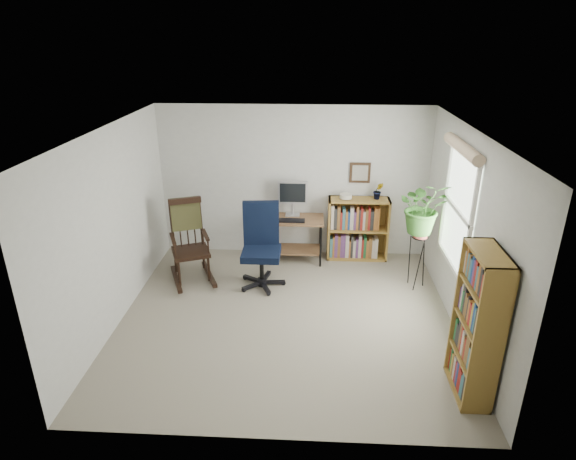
# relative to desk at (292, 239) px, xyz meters

# --- Properties ---
(floor) EXTENTS (4.20, 4.00, 0.00)m
(floor) POSITION_rel_desk_xyz_m (0.00, -1.70, -0.35)
(floor) COLOR gray
(floor) RESTS_ON ground
(ceiling) EXTENTS (4.20, 4.00, 0.00)m
(ceiling) POSITION_rel_desk_xyz_m (0.00, -1.70, 2.05)
(ceiling) COLOR white
(ceiling) RESTS_ON ground
(wall_back) EXTENTS (4.20, 0.00, 2.40)m
(wall_back) POSITION_rel_desk_xyz_m (0.00, 0.30, 0.85)
(wall_back) COLOR silver
(wall_back) RESTS_ON ground
(wall_front) EXTENTS (4.20, 0.00, 2.40)m
(wall_front) POSITION_rel_desk_xyz_m (0.00, -3.70, 0.85)
(wall_front) COLOR silver
(wall_front) RESTS_ON ground
(wall_left) EXTENTS (0.00, 4.00, 2.40)m
(wall_left) POSITION_rel_desk_xyz_m (-2.10, -1.70, 0.85)
(wall_left) COLOR silver
(wall_left) RESTS_ON ground
(wall_right) EXTENTS (0.00, 4.00, 2.40)m
(wall_right) POSITION_rel_desk_xyz_m (2.10, -1.70, 0.85)
(wall_right) COLOR silver
(wall_right) RESTS_ON ground
(window) EXTENTS (0.12, 1.20, 1.50)m
(window) POSITION_rel_desk_xyz_m (2.06, -1.40, 1.05)
(window) COLOR white
(window) RESTS_ON wall_right
(desk) EXTENTS (0.98, 0.54, 0.70)m
(desk) POSITION_rel_desk_xyz_m (0.00, 0.00, 0.00)
(desk) COLOR brown
(desk) RESTS_ON floor
(monitor) EXTENTS (0.46, 0.16, 0.56)m
(monitor) POSITION_rel_desk_xyz_m (0.00, 0.14, 0.63)
(monitor) COLOR #B6B6BA
(monitor) RESTS_ON desk
(keyboard) EXTENTS (0.40, 0.15, 0.02)m
(keyboard) POSITION_rel_desk_xyz_m (0.00, -0.12, 0.36)
(keyboard) COLOR black
(keyboard) RESTS_ON desk
(office_chair) EXTENTS (0.72, 0.72, 1.22)m
(office_chair) POSITION_rel_desk_xyz_m (-0.39, -0.88, 0.26)
(office_chair) COLOR black
(office_chair) RESTS_ON floor
(rocking_chair) EXTENTS (0.98, 1.21, 1.22)m
(rocking_chair) POSITION_rel_desk_xyz_m (-1.44, -0.75, 0.26)
(rocking_chair) COLOR black
(rocking_chair) RESTS_ON floor
(low_bookshelf) EXTENTS (0.95, 0.32, 1.00)m
(low_bookshelf) POSITION_rel_desk_xyz_m (1.03, 0.12, 0.15)
(low_bookshelf) COLOR olive
(low_bookshelf) RESTS_ON floor
(tall_bookshelf) EXTENTS (0.29, 0.68, 1.56)m
(tall_bookshelf) POSITION_rel_desk_xyz_m (1.92, -2.95, 0.43)
(tall_bookshelf) COLOR olive
(tall_bookshelf) RESTS_ON floor
(plant_stand) EXTENTS (0.25, 0.25, 0.91)m
(plant_stand) POSITION_rel_desk_xyz_m (1.80, -0.79, 0.10)
(plant_stand) COLOR black
(plant_stand) RESTS_ON floor
(spider_plant) EXTENTS (1.69, 1.88, 1.46)m
(spider_plant) POSITION_rel_desk_xyz_m (1.80, -0.79, 1.22)
(spider_plant) COLOR #306423
(spider_plant) RESTS_ON plant_stand
(potted_plant_small) EXTENTS (0.13, 0.24, 0.11)m
(potted_plant_small) POSITION_rel_desk_xyz_m (1.31, 0.13, 0.70)
(potted_plant_small) COLOR #306423
(potted_plant_small) RESTS_ON low_bookshelf
(framed_picture) EXTENTS (0.32, 0.04, 0.32)m
(framed_picture) POSITION_rel_desk_xyz_m (1.03, 0.27, 1.02)
(framed_picture) COLOR black
(framed_picture) RESTS_ON wall_back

